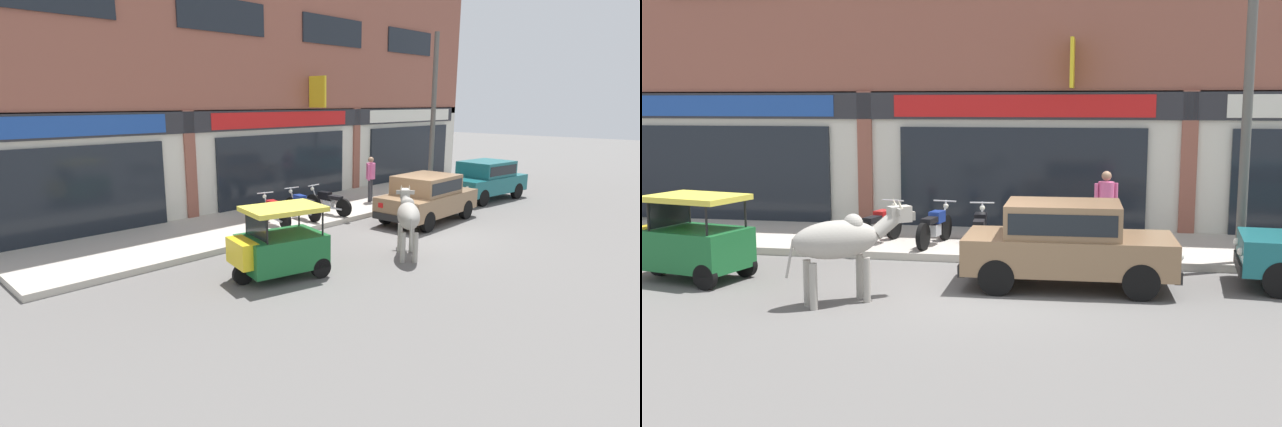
{
  "view_description": "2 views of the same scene",
  "coord_description": "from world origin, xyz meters",
  "views": [
    {
      "loc": [
        -11.71,
        -7.78,
        3.63
      ],
      "look_at": [
        -2.94,
        1.0,
        0.86
      ],
      "focal_mm": 28.0,
      "sensor_mm": 36.0,
      "label": 1
    },
    {
      "loc": [
        1.87,
        -11.96,
        3.1
      ],
      "look_at": [
        -0.54,
        1.0,
        1.16
      ],
      "focal_mm": 42.0,
      "sensor_mm": 36.0,
      "label": 2
    }
  ],
  "objects": [
    {
      "name": "cow",
      "position": [
        -2.05,
        -1.08,
        1.01
      ],
      "size": [
        1.77,
        1.58,
        1.61
      ],
      "color": "#9E998E",
      "rests_on": "ground"
    },
    {
      "name": "motorcycle_0",
      "position": [
        -2.71,
        3.08,
        0.54
      ],
      "size": [
        0.67,
        1.79,
        0.88
      ],
      "color": "black",
      "rests_on": "sidewalk"
    },
    {
      "name": "pedestrian",
      "position": [
        1.99,
        3.38,
        1.14
      ],
      "size": [
        0.47,
        0.32,
        1.6
      ],
      "color": "#2D2D33",
      "rests_on": "sidewalk"
    },
    {
      "name": "motorcycle_1",
      "position": [
        -1.53,
        3.17,
        0.54
      ],
      "size": [
        0.59,
        1.8,
        0.88
      ],
      "color": "black",
      "rests_on": "sidewalk"
    },
    {
      "name": "ground_plane",
      "position": [
        0.0,
        0.0,
        0.0
      ],
      "size": [
        90.0,
        90.0,
        0.0
      ],
      "primitive_type": "plane",
      "color": "#605E5B"
    },
    {
      "name": "auto_rickshaw",
      "position": [
        -5.21,
        -0.04,
        0.66
      ],
      "size": [
        2.12,
        1.51,
        1.52
      ],
      "color": "black",
      "rests_on": "ground"
    },
    {
      "name": "car_0",
      "position": [
        6.02,
        1.08,
        0.81
      ],
      "size": [
        3.73,
        1.94,
        1.46
      ],
      "color": "black",
      "rests_on": "ground"
    },
    {
      "name": "motorcycle_2",
      "position": [
        -0.55,
        3.03,
        0.54
      ],
      "size": [
        0.52,
        1.81,
        0.88
      ],
      "color": "black",
      "rests_on": "sidewalk"
    },
    {
      "name": "sidewalk",
      "position": [
        0.0,
        3.95,
        0.08
      ],
      "size": [
        19.0,
        3.49,
        0.15
      ],
      "primitive_type": "cube",
      "color": "#B7AFA3",
      "rests_on": "ground"
    },
    {
      "name": "utility_pole",
      "position": [
        4.47,
        2.5,
        3.12
      ],
      "size": [
        0.18,
        0.18,
        5.94
      ],
      "primitive_type": "cylinder",
      "color": "#595651",
      "rests_on": "sidewalk"
    },
    {
      "name": "shop_building",
      "position": [
        0.0,
        5.95,
        4.99
      ],
      "size": [
        23.0,
        1.4,
        10.36
      ],
      "color": "#8E5142",
      "rests_on": "ground"
    },
    {
      "name": "car_1",
      "position": [
        1.33,
        0.59,
        0.81
      ],
      "size": [
        3.66,
        1.71,
        1.46
      ],
      "color": "black",
      "rests_on": "ground"
    }
  ]
}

